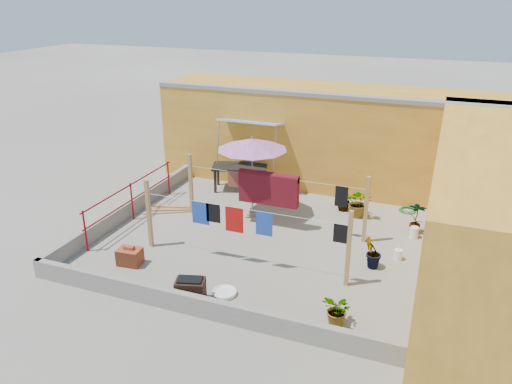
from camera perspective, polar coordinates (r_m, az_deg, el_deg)
ground at (r=13.17m, az=0.75°, el=-5.35°), size 80.00×80.00×0.00m
wall_back at (r=16.66m, az=8.10°, el=6.34°), size 11.00×3.27×3.21m
wall_right at (r=11.89m, az=25.00°, el=-2.18°), size 2.40×9.00×3.20m
parapet_front at (r=10.25m, az=-6.46°, el=-12.84°), size 8.30×0.16×0.44m
parapet_left at (r=14.85m, az=-14.16°, el=-1.81°), size 0.16×7.30×0.44m
red_railing at (r=14.39m, az=-14.04°, el=-0.42°), size 0.05×4.20×1.10m
clothesline_rig at (r=13.19m, az=1.17°, el=-0.22°), size 5.09×2.35×1.80m
patio_umbrella at (r=13.79m, az=-0.44°, el=5.45°), size 2.34×2.34×2.36m
outdoor_table at (r=16.12m, az=-1.87°, el=2.78°), size 1.93×1.36×0.82m
brick_stack at (r=12.29m, az=-14.22°, el=-7.15°), size 0.59×0.45×0.48m
lumber_pile at (r=14.89m, az=-8.61°, el=-1.96°), size 1.96×1.09×0.12m
brazier at (r=10.67m, az=-7.50°, el=-11.07°), size 0.69×0.56×0.54m
white_basin at (r=10.93m, az=-3.61°, el=-11.38°), size 0.54×0.54×0.09m
water_jug_a at (r=13.80m, az=17.62°, el=-4.42°), size 0.22×0.22×0.35m
water_jug_b at (r=12.62m, az=15.93°, el=-6.89°), size 0.19×0.19×0.31m
green_hose at (r=15.40m, az=16.94°, el=-1.99°), size 0.50×0.50×0.07m
plant_back_a at (r=14.57m, az=11.69°, el=-1.18°), size 0.85×0.77×0.85m
plant_back_b at (r=14.91m, az=9.97°, el=-0.81°), size 0.40×0.40×0.70m
plant_right_a at (r=13.94m, az=17.87°, el=-2.77°), size 0.52×0.39×0.92m
plant_right_b at (r=11.98m, az=13.15°, el=-6.79°), size 0.55×0.57×0.80m
plant_right_c at (r=10.02m, az=9.36°, el=-13.21°), size 0.78×0.77×0.66m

